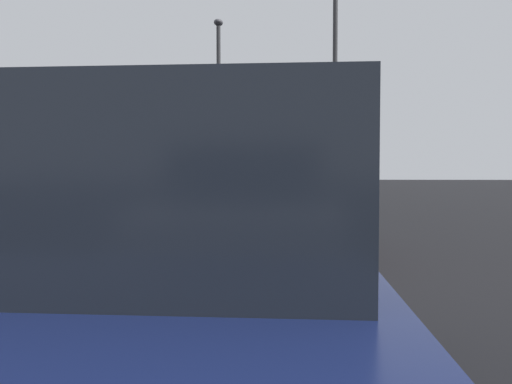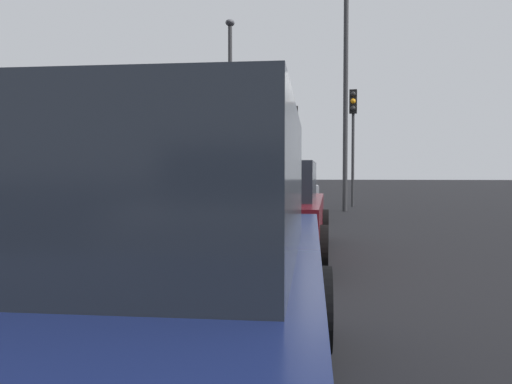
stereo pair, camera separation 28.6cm
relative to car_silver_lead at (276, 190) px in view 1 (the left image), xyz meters
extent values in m
cube|color=black|center=(-8.03, 0.09, -0.88)|extent=(160.00, 160.00, 0.20)
cube|color=#A8AAB2|center=(0.05, 0.00, -0.16)|extent=(4.06, 2.01, 0.71)
cube|color=#1E232B|center=(-0.15, 0.00, 0.52)|extent=(1.85, 1.72, 0.66)
cylinder|color=black|center=(1.32, -0.90, -0.46)|extent=(0.65, 0.24, 0.64)
cylinder|color=black|center=(1.26, 0.98, -0.46)|extent=(0.65, 0.24, 0.64)
cylinder|color=black|center=(-1.16, -0.98, -0.46)|extent=(0.65, 0.24, 0.64)
cylinder|color=black|center=(-1.22, 0.91, -0.46)|extent=(0.65, 0.24, 0.64)
cube|color=red|center=(-1.94, -0.74, -0.03)|extent=(0.04, 0.20, 0.11)
cube|color=red|center=(-1.98, 0.62, -0.03)|extent=(0.04, 0.20, 0.11)
cube|color=#510F16|center=(-7.05, -0.07, -0.20)|extent=(4.55, 1.98, 0.64)
cube|color=#1E232B|center=(-7.28, -0.06, 0.42)|extent=(2.07, 1.68, 0.60)
cylinder|color=black|center=(-5.69, -1.03, -0.46)|extent=(0.65, 0.24, 0.64)
cylinder|color=black|center=(-5.63, 0.80, -0.46)|extent=(0.65, 0.24, 0.64)
cylinder|color=black|center=(-8.47, -0.94, -0.46)|extent=(0.65, 0.24, 0.64)
cylinder|color=black|center=(-8.41, 0.89, -0.46)|extent=(0.65, 0.24, 0.64)
cube|color=red|center=(-9.33, -0.65, -0.08)|extent=(0.04, 0.20, 0.11)
cube|color=red|center=(-9.29, 0.66, -0.08)|extent=(0.04, 0.20, 0.11)
cube|color=#141E4C|center=(-12.74, 0.04, -0.17)|extent=(4.23, 1.83, 0.70)
cube|color=#1E232B|center=(-12.95, 0.04, 0.51)|extent=(1.91, 1.61, 0.66)
cylinder|color=black|center=(-11.42, -0.87, -0.46)|extent=(0.64, 0.22, 0.64)
cylinder|color=black|center=(-11.43, 0.95, -0.46)|extent=(0.64, 0.22, 0.64)
cylinder|color=#2D2D30|center=(14.60, 2.86, 0.63)|extent=(0.11, 0.11, 2.82)
cube|color=black|center=(14.54, 2.85, 2.49)|extent=(0.23, 0.30, 0.90)
sphere|color=black|center=(14.43, 2.84, 2.76)|extent=(0.20, 0.20, 0.20)
sphere|color=orange|center=(14.43, 2.84, 2.49)|extent=(0.20, 0.20, 0.20)
sphere|color=black|center=(14.43, 2.84, 2.22)|extent=(0.20, 0.20, 0.20)
cylinder|color=#2D2D30|center=(7.57, -0.03, 0.92)|extent=(0.11, 0.11, 3.39)
cube|color=black|center=(7.51, -0.03, 3.06)|extent=(0.20, 0.28, 0.90)
sphere|color=black|center=(7.40, -0.03, 3.33)|extent=(0.20, 0.20, 0.20)
sphere|color=orange|center=(7.40, -0.03, 3.06)|extent=(0.20, 0.20, 0.20)
sphere|color=black|center=(7.40, -0.03, 2.79)|extent=(0.20, 0.20, 0.20)
cylinder|color=#2D2D30|center=(4.43, -2.37, 1.01)|extent=(0.11, 0.11, 3.57)
cube|color=black|center=(4.37, -2.36, 3.24)|extent=(0.24, 0.30, 0.90)
sphere|color=black|center=(4.26, -2.35, 3.51)|extent=(0.20, 0.20, 0.20)
sphere|color=orange|center=(4.26, -2.35, 3.24)|extent=(0.20, 0.20, 0.20)
sphere|color=black|center=(4.26, -2.35, 2.97)|extent=(0.20, 0.20, 0.20)
cylinder|color=#2D2D30|center=(4.46, 2.18, 0.93)|extent=(0.11, 0.11, 3.40)
cube|color=black|center=(4.40, 2.19, 3.08)|extent=(0.22, 0.29, 0.90)
sphere|color=black|center=(4.29, 2.20, 3.35)|extent=(0.20, 0.20, 0.20)
sphere|color=orange|center=(4.29, 2.20, 3.08)|extent=(0.20, 0.20, 0.20)
sphere|color=black|center=(4.29, 2.20, 2.81)|extent=(0.20, 0.20, 0.20)
cylinder|color=#2D2D30|center=(2.10, -1.93, 3.62)|extent=(0.16, 0.16, 8.80)
cylinder|color=#2D2D30|center=(4.73, 2.45, 2.79)|extent=(0.16, 0.16, 7.13)
ellipsoid|color=#4C4C51|center=(4.73, 2.45, 6.47)|extent=(0.56, 0.36, 0.24)
cube|color=gray|center=(32.89, 16.09, 3.25)|extent=(11.46, 7.51, 8.05)
camera|label=1|loc=(-15.18, -0.55, 0.56)|focal=35.21mm
camera|label=2|loc=(-15.15, -0.83, 0.56)|focal=35.21mm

